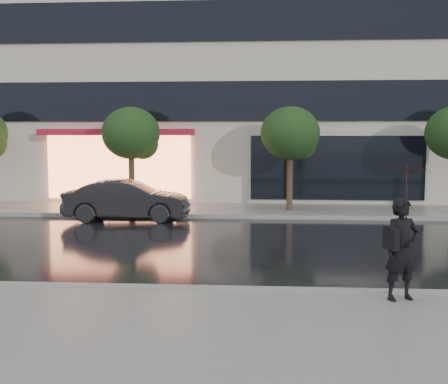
{
  "coord_description": "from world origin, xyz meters",
  "views": [
    {
      "loc": [
        2.02,
        -11.04,
        2.91
      ],
      "look_at": [
        0.96,
        3.89,
        1.4
      ],
      "focal_mm": 45.0,
      "sensor_mm": 36.0,
      "label": 1
    }
  ],
  "objects": [
    {
      "name": "pedestrian_with_umbrella",
      "position": [
        4.4,
        -1.49,
        1.55
      ],
      "size": [
        1.05,
        1.06,
        2.32
      ],
      "rotation": [
        0.0,
        0.0,
        0.36
      ],
      "color": "black",
      "rests_on": "sidewalk_near"
    },
    {
      "name": "sidewalk_near",
      "position": [
        0.0,
        -3.25,
        0.06
      ],
      "size": [
        60.0,
        4.5,
        0.12
      ],
      "primitive_type": "cube",
      "color": "slate",
      "rests_on": "ground"
    },
    {
      "name": "office_building",
      "position": [
        -0.0,
        17.97,
        9.0
      ],
      "size": [
        30.0,
        12.76,
        18.0
      ],
      "color": "#B9AE9D",
      "rests_on": "ground"
    },
    {
      "name": "curb_near",
      "position": [
        0.0,
        -1.0,
        0.07
      ],
      "size": [
        60.0,
        0.25,
        0.14
      ],
      "primitive_type": "cube",
      "color": "gray",
      "rests_on": "ground"
    },
    {
      "name": "tree_mid_east",
      "position": [
        3.06,
        10.03,
        2.92
      ],
      "size": [
        2.2,
        2.2,
        3.99
      ],
      "color": "#33261C",
      "rests_on": "ground"
    },
    {
      "name": "curb_far",
      "position": [
        0.0,
        8.5,
        0.07
      ],
      "size": [
        60.0,
        0.25,
        0.14
      ],
      "primitive_type": "cube",
      "color": "gray",
      "rests_on": "ground"
    },
    {
      "name": "ground",
      "position": [
        0.0,
        0.0,
        0.0
      ],
      "size": [
        120.0,
        120.0,
        0.0
      ],
      "primitive_type": "plane",
      "color": "black",
      "rests_on": "ground"
    },
    {
      "name": "parked_car",
      "position": [
        -2.64,
        7.8,
        0.7
      ],
      "size": [
        4.3,
        1.66,
        1.4
      ],
      "primitive_type": "imported",
      "rotation": [
        0.0,
        0.0,
        1.61
      ],
      "color": "black",
      "rests_on": "ground"
    },
    {
      "name": "sidewalk_far",
      "position": [
        0.0,
        10.25,
        0.06
      ],
      "size": [
        60.0,
        3.5,
        0.12
      ],
      "primitive_type": "cube",
      "color": "slate",
      "rests_on": "ground"
    },
    {
      "name": "tree_mid_west",
      "position": [
        -2.94,
        10.03,
        2.92
      ],
      "size": [
        2.2,
        2.2,
        3.99
      ],
      "color": "#33261C",
      "rests_on": "ground"
    }
  ]
}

